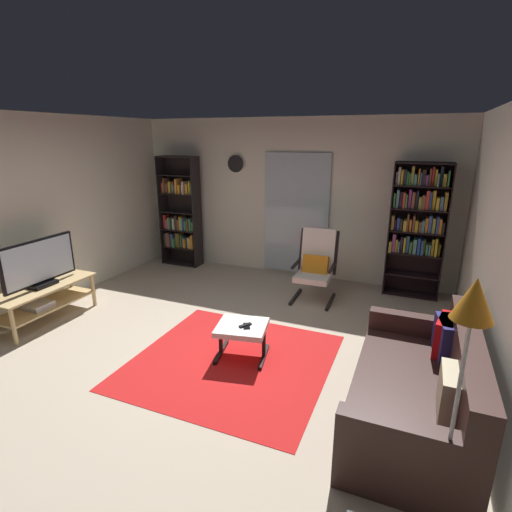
{
  "coord_description": "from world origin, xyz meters",
  "views": [
    {
      "loc": [
        2.02,
        -3.42,
        2.3
      ],
      "look_at": [
        0.19,
        0.98,
        0.86
      ],
      "focal_mm": 27.78,
      "sensor_mm": 36.0,
      "label": 1
    }
  ],
  "objects_px": {
    "tv_stand": "(44,298)",
    "lounge_armchair": "(316,263)",
    "tv_remote": "(245,325)",
    "bookshelf_near_tv": "(181,216)",
    "wall_clock": "(236,164)",
    "television": "(40,264)",
    "bookshelf_near_sofa": "(418,221)",
    "leather_sofa": "(421,390)",
    "cell_phone": "(247,326)",
    "floor_lamp_by_sofa": "(470,326)",
    "ottoman": "(242,331)"
  },
  "relations": [
    {
      "from": "tv_remote",
      "to": "lounge_armchair",
      "type": "bearing_deg",
      "value": 113.77
    },
    {
      "from": "tv_remote",
      "to": "floor_lamp_by_sofa",
      "type": "distance_m",
      "value": 2.45
    },
    {
      "from": "tv_stand",
      "to": "ottoman",
      "type": "bearing_deg",
      "value": 4.04
    },
    {
      "from": "tv_stand",
      "to": "tv_remote",
      "type": "distance_m",
      "value": 2.75
    },
    {
      "from": "tv_remote",
      "to": "floor_lamp_by_sofa",
      "type": "xyz_separation_m",
      "value": [
        1.88,
        -1.25,
        0.95
      ]
    },
    {
      "from": "tv_stand",
      "to": "lounge_armchair",
      "type": "xyz_separation_m",
      "value": [
        3.01,
        2.09,
        0.22
      ]
    },
    {
      "from": "leather_sofa",
      "to": "ottoman",
      "type": "bearing_deg",
      "value": 168.16
    },
    {
      "from": "cell_phone",
      "to": "lounge_armchair",
      "type": "bearing_deg",
      "value": 56.33
    },
    {
      "from": "tv_stand",
      "to": "tv_remote",
      "type": "bearing_deg",
      "value": 3.79
    },
    {
      "from": "leather_sofa",
      "to": "bookshelf_near_tv",
      "type": "bearing_deg",
      "value": 144.88
    },
    {
      "from": "lounge_armchair",
      "to": "cell_phone",
      "type": "xyz_separation_m",
      "value": [
        -0.25,
        -1.91,
        -0.15
      ]
    },
    {
      "from": "lounge_armchair",
      "to": "ottoman",
      "type": "xyz_separation_m",
      "value": [
        -0.31,
        -1.9,
        -0.22
      ]
    },
    {
      "from": "bookshelf_near_tv",
      "to": "wall_clock",
      "type": "relative_size",
      "value": 6.79
    },
    {
      "from": "bookshelf_near_sofa",
      "to": "floor_lamp_by_sofa",
      "type": "relative_size",
      "value": 1.22
    },
    {
      "from": "leather_sofa",
      "to": "tv_remote",
      "type": "xyz_separation_m",
      "value": [
        -1.74,
        0.37,
        0.08
      ]
    },
    {
      "from": "tv_stand",
      "to": "lounge_armchair",
      "type": "bearing_deg",
      "value": 34.78
    },
    {
      "from": "ottoman",
      "to": "tv_remote",
      "type": "bearing_deg",
      "value": -11.49
    },
    {
      "from": "leather_sofa",
      "to": "wall_clock",
      "type": "xyz_separation_m",
      "value": [
        -3.16,
        3.16,
        1.54
      ]
    },
    {
      "from": "leather_sofa",
      "to": "cell_phone",
      "type": "bearing_deg",
      "value": 168.16
    },
    {
      "from": "tv_stand",
      "to": "leather_sofa",
      "type": "xyz_separation_m",
      "value": [
        4.48,
        -0.18,
        -0.01
      ]
    },
    {
      "from": "tv_stand",
      "to": "television",
      "type": "height_order",
      "value": "television"
    },
    {
      "from": "television",
      "to": "cell_phone",
      "type": "relative_size",
      "value": 7.33
    },
    {
      "from": "leather_sofa",
      "to": "bookshelf_near_sofa",
      "type": "bearing_deg",
      "value": 93.46
    },
    {
      "from": "cell_phone",
      "to": "wall_clock",
      "type": "bearing_deg",
      "value": 90.96
    },
    {
      "from": "tv_remote",
      "to": "ottoman",
      "type": "bearing_deg",
      "value": -159.76
    },
    {
      "from": "television",
      "to": "floor_lamp_by_sofa",
      "type": "bearing_deg",
      "value": -13.24
    },
    {
      "from": "leather_sofa",
      "to": "floor_lamp_by_sofa",
      "type": "distance_m",
      "value": 1.36
    },
    {
      "from": "ottoman",
      "to": "bookshelf_near_tv",
      "type": "bearing_deg",
      "value": 133.03
    },
    {
      "from": "lounge_armchair",
      "to": "cell_phone",
      "type": "height_order",
      "value": "lounge_armchair"
    },
    {
      "from": "tv_stand",
      "to": "television",
      "type": "relative_size",
      "value": 1.28
    },
    {
      "from": "leather_sofa",
      "to": "floor_lamp_by_sofa",
      "type": "height_order",
      "value": "floor_lamp_by_sofa"
    },
    {
      "from": "tv_stand",
      "to": "floor_lamp_by_sofa",
      "type": "height_order",
      "value": "floor_lamp_by_sofa"
    },
    {
      "from": "floor_lamp_by_sofa",
      "to": "wall_clock",
      "type": "xyz_separation_m",
      "value": [
        -3.3,
        4.04,
        0.52
      ]
    },
    {
      "from": "bookshelf_near_sofa",
      "to": "cell_phone",
      "type": "xyz_separation_m",
      "value": [
        -1.55,
        -2.6,
        -0.74
      ]
    },
    {
      "from": "ottoman",
      "to": "floor_lamp_by_sofa",
      "type": "relative_size",
      "value": 0.38
    },
    {
      "from": "tv_remote",
      "to": "leather_sofa",
      "type": "bearing_deg",
      "value": 19.89
    },
    {
      "from": "wall_clock",
      "to": "floor_lamp_by_sofa",
      "type": "bearing_deg",
      "value": -50.77
    },
    {
      "from": "television",
      "to": "cell_phone",
      "type": "distance_m",
      "value": 2.79
    },
    {
      "from": "tv_stand",
      "to": "lounge_armchair",
      "type": "distance_m",
      "value": 3.67
    },
    {
      "from": "bookshelf_near_tv",
      "to": "lounge_armchair",
      "type": "bearing_deg",
      "value": -13.93
    },
    {
      "from": "tv_stand",
      "to": "cell_phone",
      "type": "xyz_separation_m",
      "value": [
        2.76,
        0.18,
        0.06
      ]
    },
    {
      "from": "bookshelf_near_tv",
      "to": "ottoman",
      "type": "relative_size",
      "value": 3.26
    },
    {
      "from": "leather_sofa",
      "to": "cell_phone",
      "type": "height_order",
      "value": "leather_sofa"
    },
    {
      "from": "tv_stand",
      "to": "cell_phone",
      "type": "height_order",
      "value": "tv_stand"
    },
    {
      "from": "tv_remote",
      "to": "wall_clock",
      "type": "xyz_separation_m",
      "value": [
        -1.42,
        2.79,
        1.46
      ]
    },
    {
      "from": "bookshelf_near_sofa",
      "to": "ottoman",
      "type": "xyz_separation_m",
      "value": [
        -1.61,
        -2.59,
        -0.82
      ]
    },
    {
      "from": "lounge_armchair",
      "to": "television",
      "type": "bearing_deg",
      "value": -145.44
    },
    {
      "from": "television",
      "to": "bookshelf_near_sofa",
      "type": "xyz_separation_m",
      "value": [
        4.3,
        2.76,
        0.35
      ]
    },
    {
      "from": "television",
      "to": "bookshelf_near_tv",
      "type": "bearing_deg",
      "value": 83.89
    },
    {
      "from": "leather_sofa",
      "to": "lounge_armchair",
      "type": "height_order",
      "value": "lounge_armchair"
    }
  ]
}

